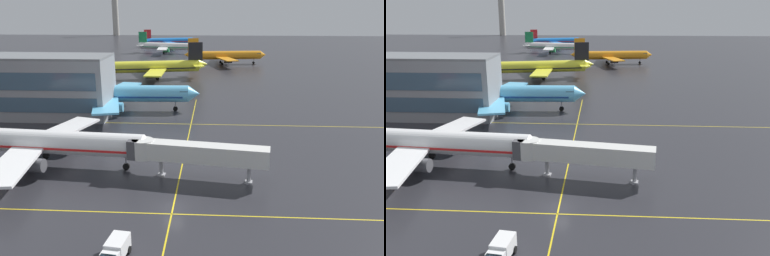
% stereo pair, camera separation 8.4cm
% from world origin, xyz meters
% --- Properties ---
extents(ground_plane, '(600.00, 600.00, 0.00)m').
position_xyz_m(ground_plane, '(0.00, 0.00, 0.00)').
color(ground_plane, '#28282D').
extents(airliner_front_gate, '(37.74, 32.45, 11.73)m').
position_xyz_m(airliner_front_gate, '(-22.14, 12.53, 4.00)').
color(airliner_front_gate, white).
rests_on(airliner_front_gate, ground).
extents(airliner_second_row, '(40.51, 34.96, 12.61)m').
position_xyz_m(airliner_second_row, '(-18.98, 47.45, 4.30)').
color(airliner_second_row, '#5BB7E5').
rests_on(airliner_second_row, ground).
extents(airliner_third_row, '(40.05, 34.02, 12.53)m').
position_xyz_m(airliner_third_row, '(-17.05, 91.65, 4.28)').
color(airliner_third_row, yellow).
rests_on(airliner_third_row, ground).
extents(airliner_far_left_stand, '(36.40, 31.12, 11.32)m').
position_xyz_m(airliner_far_left_stand, '(9.05, 129.61, 3.86)').
color(airliner_far_left_stand, orange).
rests_on(airliner_far_left_stand, ground).
extents(airliner_far_right_stand, '(35.92, 30.68, 11.17)m').
position_xyz_m(airliner_far_right_stand, '(-20.97, 168.37, 3.82)').
color(airliner_far_right_stand, white).
rests_on(airliner_far_right_stand, ground).
extents(airliner_distant_taxiway, '(33.54, 28.64, 10.64)m').
position_xyz_m(airliner_distant_taxiway, '(-24.42, 203.52, 3.63)').
color(airliner_distant_taxiway, blue).
rests_on(airliner_distant_taxiway, ground).
extents(taxiway_markings, '(148.10, 86.07, 0.01)m').
position_xyz_m(taxiway_markings, '(0.00, 17.56, 0.00)').
color(taxiway_markings, yellow).
rests_on(taxiway_markings, ground).
extents(service_truck_red_van, '(2.60, 4.32, 2.10)m').
position_xyz_m(service_truck_red_van, '(-4.70, -11.51, 1.18)').
color(service_truck_red_van, white).
rests_on(service_truck_red_van, ground).
extents(jet_bridge, '(21.37, 5.86, 5.58)m').
position_xyz_m(jet_bridge, '(1.27, 9.15, 4.06)').
color(jet_bridge, silver).
rests_on(jet_bridge, ground).
extents(control_tower, '(8.82, 8.82, 39.60)m').
position_xyz_m(control_tower, '(-80.25, 295.98, 22.88)').
color(control_tower, '#ADA89E').
rests_on(control_tower, ground).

